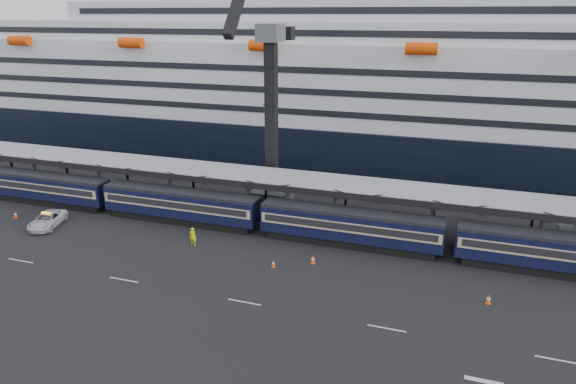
# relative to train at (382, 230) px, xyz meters

# --- Properties ---
(ground) EXTENTS (260.00, 260.00, 0.00)m
(ground) POSITION_rel_train_xyz_m (4.65, -10.00, -2.20)
(ground) COLOR black
(ground) RESTS_ON ground
(lane_markings) EXTENTS (111.00, 4.27, 0.02)m
(lane_markings) POSITION_rel_train_xyz_m (12.80, -15.23, -2.19)
(lane_markings) COLOR beige
(lane_markings) RESTS_ON ground
(train) EXTENTS (133.05, 3.00, 4.05)m
(train) POSITION_rel_train_xyz_m (0.00, 0.00, 0.00)
(train) COLOR black
(train) RESTS_ON ground
(canopy) EXTENTS (130.00, 6.25, 5.53)m
(canopy) POSITION_rel_train_xyz_m (4.65, 4.00, 3.05)
(canopy) COLOR gray
(canopy) RESTS_ON ground
(cruise_ship) EXTENTS (214.09, 28.84, 34.00)m
(cruise_ship) POSITION_rel_train_xyz_m (3.57, 35.99, 10.14)
(cruise_ship) COLOR black
(cruise_ship) RESTS_ON ground
(crane_dark_near) EXTENTS (4.50, 17.75, 35.08)m
(crane_dark_near) POSITION_rel_train_xyz_m (-15.35, 8.59, 9.73)
(crane_dark_near) COLOR #484A4F
(crane_dark_near) RESTS_ON ground
(pickup_truck) EXTENTS (4.06, 6.13, 1.56)m
(pickup_truck) POSITION_rel_train_xyz_m (-37.22, -6.11, -1.42)
(pickup_truck) COLOR #BABDC2
(pickup_truck) RESTS_ON ground
(worker) EXTENTS (0.76, 0.53, 2.01)m
(worker) POSITION_rel_train_xyz_m (-18.93, -5.29, -1.19)
(worker) COLOR #B6D80B
(worker) RESTS_ON ground
(traffic_cone_a) EXTENTS (0.41, 0.41, 0.81)m
(traffic_cone_a) POSITION_rel_train_xyz_m (-42.83, -5.23, -1.80)
(traffic_cone_a) COLOR #F74607
(traffic_cone_a) RESTS_ON ground
(traffic_cone_b) EXTENTS (0.38, 0.38, 0.75)m
(traffic_cone_b) POSITION_rel_train_xyz_m (-20.24, -3.36, -1.83)
(traffic_cone_b) COLOR #F74607
(traffic_cone_b) RESTS_ON ground
(traffic_cone_c) EXTENTS (0.38, 0.38, 0.75)m
(traffic_cone_c) POSITION_rel_train_xyz_m (-9.23, -7.23, -1.83)
(traffic_cone_c) COLOR #F74607
(traffic_cone_c) RESTS_ON ground
(traffic_cone_d) EXTENTS (0.43, 0.43, 0.87)m
(traffic_cone_d) POSITION_rel_train_xyz_m (-5.84, -5.24, -1.77)
(traffic_cone_d) COLOR #F74607
(traffic_cone_d) RESTS_ON ground
(traffic_cone_e) EXTENTS (0.43, 0.43, 0.86)m
(traffic_cone_e) POSITION_rel_train_xyz_m (10.18, -7.61, -1.77)
(traffic_cone_e) COLOR #F74607
(traffic_cone_e) RESTS_ON ground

